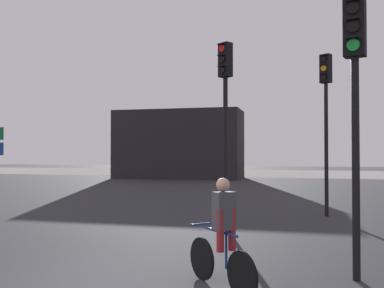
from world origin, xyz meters
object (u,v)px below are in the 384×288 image
at_px(distant_building, 179,144).
at_px(traffic_light_far_right, 326,105).
at_px(traffic_light_near_right, 355,85).
at_px(cyclist, 223,233).
at_px(traffic_light_center, 225,100).

relative_size(distant_building, traffic_light_far_right, 1.95).
distance_m(traffic_light_far_right, traffic_light_near_right, 6.92).
xyz_separation_m(distant_building, traffic_light_near_right, (10.19, -25.53, 0.39)).
height_order(traffic_light_far_right, cyclist, traffic_light_far_right).
bearing_deg(traffic_light_far_right, traffic_light_near_right, 121.52).
bearing_deg(cyclist, traffic_light_near_right, -16.73).
bearing_deg(traffic_light_center, traffic_light_near_right, 157.58).
height_order(traffic_light_near_right, cyclist, traffic_light_near_right).
xyz_separation_m(traffic_light_far_right, cyclist, (-1.88, -7.90, -2.67)).
bearing_deg(traffic_light_center, cyclist, 132.29).
relative_size(distant_building, cyclist, 6.11).
bearing_deg(traffic_light_near_right, traffic_light_far_right, -72.94).
bearing_deg(traffic_light_far_right, distant_building, -30.31).
height_order(traffic_light_far_right, traffic_light_near_right, traffic_light_far_right).
relative_size(traffic_light_far_right, cyclist, 3.14).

